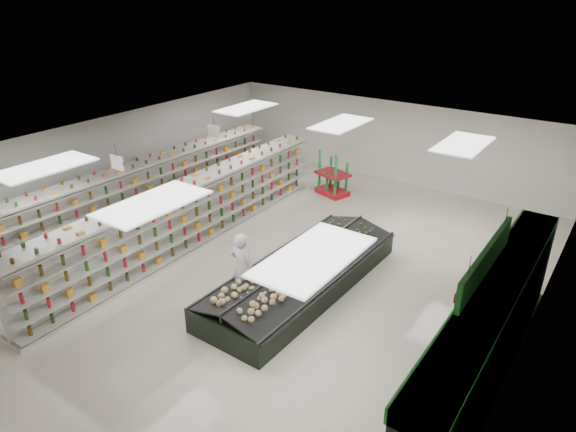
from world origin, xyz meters
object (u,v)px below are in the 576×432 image
Objects in this scene: soda_endcap at (333,176)px; shopper_background at (254,167)px; produce_island at (302,273)px; shopper_main at (243,268)px; gondola_center at (191,217)px; gondola_left at (152,189)px.

soda_endcap is 3.20m from shopper_background.
soda_endcap is at bearing 113.57° from produce_island.
shopper_main is at bearing -122.47° from shopper_background.
gondola_center is 6.17m from soda_endcap.
gondola_left reaches higher than shopper_main.
shopper_main is at bearing -123.14° from produce_island.
gondola_left is 6.60m from soda_endcap.
soda_endcap reaches higher than shopper_background.
soda_endcap is at bearing -75.75° from shopper_main.
gondola_left is 4.34m from shopper_background.
shopper_main is 8.19m from shopper_background.
gondola_center reaches higher than shopper_main.
soda_endcap is 0.81× the size of shopper_main.
shopper_main is (1.77, -7.46, 0.20)m from soda_endcap.
gondola_left reaches higher than soda_endcap.
gondola_center is 7.61× the size of soda_endcap.
produce_island is (6.92, -1.06, -0.45)m from gondola_left.
shopper_background is (-1.64, 5.12, -0.20)m from gondola_center.
produce_island is at bearing -7.16° from gondola_left.
gondola_center is 4.14m from produce_island.
gondola_center is at bearing -23.63° from shopper_main.
shopper_background reaches higher than produce_island.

